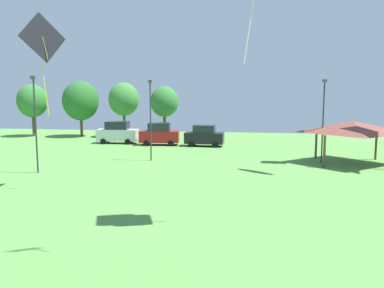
{
  "coord_description": "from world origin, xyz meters",
  "views": [
    {
      "loc": [
        3.65,
        1.37,
        6.24
      ],
      "look_at": [
        1.52,
        15.21,
        4.33
      ],
      "focal_mm": 38.0,
      "sensor_mm": 36.0,
      "label": 1
    }
  ],
  "objects_px": {
    "light_post_2": "(35,120)",
    "treeline_tree_2": "(124,99)",
    "parked_car_second_from_left": "(159,134)",
    "park_pavilion": "(353,127)",
    "light_post_0": "(151,116)",
    "parked_car_leftmost": "(118,133)",
    "kite_flying_7": "(43,40)",
    "light_post_1": "(323,117)",
    "treeline_tree_1": "(81,101)",
    "parked_car_third_from_left": "(204,136)",
    "treeline_tree_3": "(164,102)",
    "treeline_tree_0": "(32,101)"
  },
  "relations": [
    {
      "from": "parked_car_third_from_left",
      "to": "treeline_tree_1",
      "type": "xyz_separation_m",
      "value": [
        -17.14,
        6.74,
        3.53
      ]
    },
    {
      "from": "parked_car_third_from_left",
      "to": "treeline_tree_1",
      "type": "height_order",
      "value": "treeline_tree_1"
    },
    {
      "from": "treeline_tree_0",
      "to": "kite_flying_7",
      "type": "bearing_deg",
      "value": -58.45
    },
    {
      "from": "treeline_tree_3",
      "to": "parked_car_third_from_left",
      "type": "bearing_deg",
      "value": -42.15
    },
    {
      "from": "light_post_1",
      "to": "treeline_tree_1",
      "type": "relative_size",
      "value": 0.97
    },
    {
      "from": "light_post_1",
      "to": "light_post_2",
      "type": "height_order",
      "value": "light_post_2"
    },
    {
      "from": "light_post_2",
      "to": "treeline_tree_1",
      "type": "height_order",
      "value": "treeline_tree_1"
    },
    {
      "from": "kite_flying_7",
      "to": "treeline_tree_1",
      "type": "distance_m",
      "value": 29.43
    },
    {
      "from": "light_post_2",
      "to": "treeline_tree_2",
      "type": "height_order",
      "value": "light_post_2"
    },
    {
      "from": "parked_car_third_from_left",
      "to": "light_post_1",
      "type": "relative_size",
      "value": 0.61
    },
    {
      "from": "parked_car_third_from_left",
      "to": "kite_flying_7",
      "type": "bearing_deg",
      "value": -107.09
    },
    {
      "from": "parked_car_leftmost",
      "to": "treeline_tree_1",
      "type": "distance_m",
      "value": 9.75
    },
    {
      "from": "park_pavilion",
      "to": "light_post_2",
      "type": "distance_m",
      "value": 25.28
    },
    {
      "from": "parked_car_leftmost",
      "to": "light_post_0",
      "type": "height_order",
      "value": "light_post_0"
    },
    {
      "from": "park_pavilion",
      "to": "treeline_tree_1",
      "type": "distance_m",
      "value": 34.2
    },
    {
      "from": "parked_car_third_from_left",
      "to": "treeline_tree_1",
      "type": "relative_size",
      "value": 0.59
    },
    {
      "from": "treeline_tree_0",
      "to": "treeline_tree_1",
      "type": "bearing_deg",
      "value": 5.82
    },
    {
      "from": "parked_car_second_from_left",
      "to": "treeline_tree_2",
      "type": "xyz_separation_m",
      "value": [
        -6.33,
        6.95,
        3.65
      ]
    },
    {
      "from": "light_post_2",
      "to": "treeline_tree_3",
      "type": "height_order",
      "value": "light_post_2"
    },
    {
      "from": "light_post_2",
      "to": "treeline_tree_3",
      "type": "bearing_deg",
      "value": 76.54
    },
    {
      "from": "kite_flying_7",
      "to": "treeline_tree_2",
      "type": "height_order",
      "value": "kite_flying_7"
    },
    {
      "from": "park_pavilion",
      "to": "treeline_tree_1",
      "type": "bearing_deg",
      "value": 153.8
    },
    {
      "from": "parked_car_leftmost",
      "to": "parked_car_second_from_left",
      "type": "height_order",
      "value": "parked_car_leftmost"
    },
    {
      "from": "parked_car_leftmost",
      "to": "parked_car_third_from_left",
      "type": "xyz_separation_m",
      "value": [
        10.17,
        -0.86,
        -0.09
      ]
    },
    {
      "from": "parked_car_leftmost",
      "to": "treeline_tree_2",
      "type": "bearing_deg",
      "value": 98.3
    },
    {
      "from": "park_pavilion",
      "to": "light_post_0",
      "type": "xyz_separation_m",
      "value": [
        -17.04,
        -1.19,
        0.82
      ]
    },
    {
      "from": "kite_flying_7",
      "to": "light_post_2",
      "type": "height_order",
      "value": "kite_flying_7"
    },
    {
      "from": "kite_flying_7",
      "to": "light_post_1",
      "type": "height_order",
      "value": "kite_flying_7"
    },
    {
      "from": "kite_flying_7",
      "to": "treeline_tree_0",
      "type": "bearing_deg",
      "value": 121.55
    },
    {
      "from": "parked_car_third_from_left",
      "to": "treeline_tree_3",
      "type": "relative_size",
      "value": 0.65
    },
    {
      "from": "parked_car_second_from_left",
      "to": "treeline_tree_1",
      "type": "relative_size",
      "value": 0.62
    },
    {
      "from": "treeline_tree_2",
      "to": "treeline_tree_3",
      "type": "distance_m",
      "value": 6.25
    },
    {
      "from": "light_post_1",
      "to": "parked_car_leftmost",
      "type": "bearing_deg",
      "value": 156.05
    },
    {
      "from": "light_post_0",
      "to": "treeline_tree_2",
      "type": "xyz_separation_m",
      "value": [
        -7.88,
        16.72,
        0.97
      ]
    },
    {
      "from": "light_post_0",
      "to": "treeline_tree_0",
      "type": "height_order",
      "value": "light_post_0"
    },
    {
      "from": "treeline_tree_1",
      "to": "treeline_tree_2",
      "type": "xyz_separation_m",
      "value": [
        5.73,
        0.44,
        0.19
      ]
    },
    {
      "from": "treeline_tree_0",
      "to": "treeline_tree_3",
      "type": "relative_size",
      "value": 1.04
    },
    {
      "from": "kite_flying_7",
      "to": "light_post_1",
      "type": "distance_m",
      "value": 22.45
    },
    {
      "from": "park_pavilion",
      "to": "light_post_0",
      "type": "relative_size",
      "value": 0.95
    },
    {
      "from": "treeline_tree_2",
      "to": "treeline_tree_3",
      "type": "bearing_deg",
      "value": -20.17
    },
    {
      "from": "kite_flying_7",
      "to": "parked_car_leftmost",
      "type": "bearing_deg",
      "value": 97.94
    },
    {
      "from": "light_post_0",
      "to": "parked_car_leftmost",
      "type": "bearing_deg",
      "value": 122.58
    },
    {
      "from": "park_pavilion",
      "to": "treeline_tree_2",
      "type": "xyz_separation_m",
      "value": [
        -24.92,
        15.53,
        1.79
      ]
    },
    {
      "from": "light_post_2",
      "to": "treeline_tree_2",
      "type": "xyz_separation_m",
      "value": [
        -0.83,
        23.16,
        0.88
      ]
    },
    {
      "from": "treeline_tree_0",
      "to": "parked_car_second_from_left",
      "type": "bearing_deg",
      "value": -17.58
    },
    {
      "from": "treeline_tree_0",
      "to": "treeline_tree_2",
      "type": "height_order",
      "value": "treeline_tree_2"
    },
    {
      "from": "park_pavilion",
      "to": "light_post_0",
      "type": "distance_m",
      "value": 17.1
    },
    {
      "from": "treeline_tree_3",
      "to": "treeline_tree_2",
      "type": "bearing_deg",
      "value": 159.83
    },
    {
      "from": "parked_car_second_from_left",
      "to": "park_pavilion",
      "type": "distance_m",
      "value": 20.56
    },
    {
      "from": "treeline_tree_0",
      "to": "treeline_tree_1",
      "type": "xyz_separation_m",
      "value": [
        6.42,
        0.65,
        0.02
      ]
    }
  ]
}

